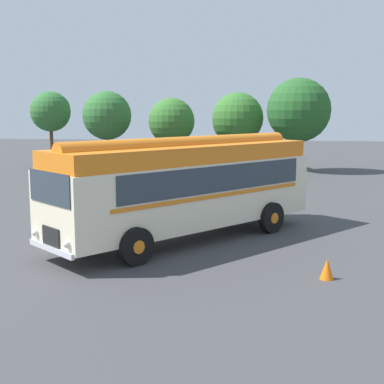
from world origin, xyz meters
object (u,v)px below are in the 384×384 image
Objects in this scene: car_mid_left at (164,167)px; car_mid_right at (204,167)px; vintage_bus at (186,184)px; car_far_right at (254,169)px; car_near_left at (117,166)px; traffic_cone at (327,269)px.

car_mid_left is 0.98× the size of car_mid_right.
vintage_bus reaches higher than car_far_right.
car_mid_left and car_far_right have the same top height.
car_near_left is 1.04× the size of car_mid_left.
car_mid_left is 1.00× the size of car_far_right.
vintage_bus is at bearing -77.54° from car_mid_left.
car_near_left is at bearing 112.85° from vintage_bus.
car_mid_left is 2.48m from car_mid_right.
car_mid_left is at bearing 102.46° from vintage_bus.
car_near_left and car_far_right have the same top height.
car_mid_right is at bearing 172.65° from car_far_right.
car_near_left is at bearing -177.88° from car_mid_left.
car_near_left reaches higher than traffic_cone.
car_mid_right is at bearing 104.89° from traffic_cone.
car_mid_left is (2.98, 0.11, 0.00)m from car_near_left.
car_mid_right is 3.13m from car_far_right.
car_near_left is at bearing 178.02° from car_far_right.
car_mid_right and car_far_right have the same top height.
vintage_bus is 15.52m from car_mid_left.
car_mid_left is at bearing 175.84° from car_far_right.
car_far_right is 18.67m from traffic_cone.
car_near_left is (-6.33, 15.01, -1.05)m from vintage_bus.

